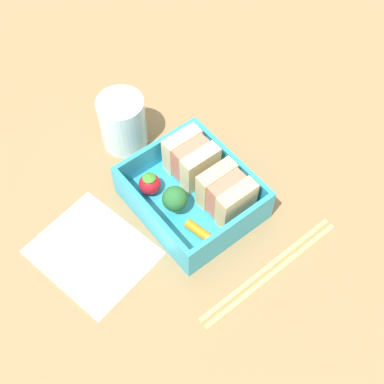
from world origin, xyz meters
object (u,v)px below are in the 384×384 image
object	(u,v)px
sandwich_left	(191,159)
carrot_stick_far_left	(202,233)
drinking_glass	(123,122)
sandwich_center_left	(226,194)
folded_napkin	(93,252)
strawberry_far_left	(150,183)
broccoli_floret	(175,199)
chopstick_pair	(270,270)

from	to	relation	value
sandwich_left	carrot_stick_far_left	world-z (taller)	sandwich_left
drinking_glass	sandwich_center_left	bearing A→B (deg)	10.78
folded_napkin	sandwich_center_left	bearing A→B (deg)	71.80
drinking_glass	folded_napkin	size ratio (longest dim) A/B	0.56
drinking_glass	strawberry_far_left	bearing A→B (deg)	-15.28
sandwich_center_left	folded_napkin	size ratio (longest dim) A/B	0.41
broccoli_floret	folded_napkin	xyz separation A→B (cm)	(-2.01, -10.92, -3.43)
chopstick_pair	drinking_glass	size ratio (longest dim) A/B	2.70
strawberry_far_left	chopstick_pair	xyz separation A→B (cm)	(17.12, 4.56, -2.35)
broccoli_floret	chopstick_pair	bearing A→B (deg)	16.78
sandwich_left	drinking_glass	size ratio (longest dim) A/B	0.73
broccoli_floret	drinking_glass	bearing A→B (deg)	172.17
sandwich_center_left	strawberry_far_left	xyz separation A→B (cm)	(-7.58, -5.83, -1.17)
chopstick_pair	carrot_stick_far_left	bearing A→B (deg)	-155.98
sandwich_center_left	carrot_stick_far_left	size ratio (longest dim) A/B	1.20
chopstick_pair	sandwich_center_left	bearing A→B (deg)	172.43
sandwich_left	broccoli_floret	distance (cm)	6.18
broccoli_floret	folded_napkin	bearing A→B (deg)	-100.42
sandwich_left	chopstick_pair	xyz separation A→B (cm)	(16.24, -1.27, -3.52)
sandwich_left	strawberry_far_left	bearing A→B (deg)	-98.62
strawberry_far_left	sandwich_left	bearing A→B (deg)	81.38
sandwich_center_left	chopstick_pair	bearing A→B (deg)	-7.57
sandwich_center_left	strawberry_far_left	world-z (taller)	sandwich_center_left
carrot_stick_far_left	drinking_glass	distance (cm)	18.72
sandwich_center_left	broccoli_floret	size ratio (longest dim) A/B	1.35
sandwich_left	sandwich_center_left	size ratio (longest dim) A/B	1.00
sandwich_center_left	chopstick_pair	xyz separation A→B (cm)	(9.54, -1.27, -3.52)
sandwich_center_left	broccoli_floret	world-z (taller)	sandwich_center_left
chopstick_pair	folded_napkin	xyz separation A→B (cm)	(-14.82, -14.79, -0.15)
sandwich_left	drinking_glass	world-z (taller)	drinking_glass
sandwich_left	carrot_stick_far_left	distance (cm)	9.76
sandwich_left	drinking_glass	bearing A→B (deg)	-162.59
sandwich_center_left	carrot_stick_far_left	world-z (taller)	sandwich_center_left
sandwich_left	strawberry_far_left	world-z (taller)	sandwich_left
broccoli_floret	drinking_glass	xyz separation A→B (cm)	(-13.77, 1.89, 0.14)
sandwich_left	folded_napkin	bearing A→B (deg)	-84.96
drinking_glass	chopstick_pair	bearing A→B (deg)	4.25
folded_napkin	chopstick_pair	bearing A→B (deg)	44.93
sandwich_left	strawberry_far_left	distance (cm)	6.01
carrot_stick_far_left	folded_napkin	world-z (taller)	carrot_stick_far_left
broccoli_floret	chopstick_pair	world-z (taller)	broccoli_floret
broccoli_floret	carrot_stick_far_left	xyz separation A→B (cm)	(4.77, 0.28, -1.87)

